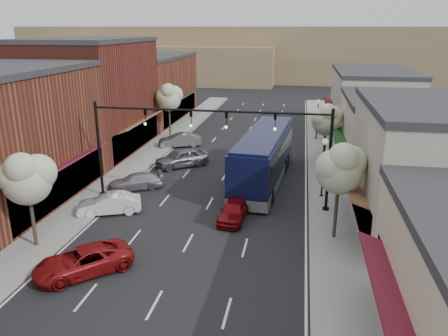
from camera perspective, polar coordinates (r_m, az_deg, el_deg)
The scene contains 28 objects.
ground at distance 23.93m, azimuth -5.94°, elevation -11.89°, with size 160.00×160.00×0.00m, color black.
sidewalk_left at distance 42.67m, azimuth -10.06°, elevation 1.61°, with size 2.80×73.00×0.15m, color gray.
sidewalk_right at distance 40.24m, azimuth 13.06°, elevation 0.41°, with size 2.80×73.00×0.15m, color gray.
curb_left at distance 42.22m, azimuth -8.27°, elevation 1.52°, with size 0.25×73.00×0.17m, color gray.
curb_right at distance 40.18m, azimuth 11.07°, elevation 0.52°, with size 0.25×73.00×0.17m, color gray.
bldg_left_midnear at distance 33.65m, azimuth -27.25°, elevation 3.55°, with size 10.14×14.10×9.40m.
bldg_left_midfar at distance 45.21m, azimuth -16.84°, elevation 8.95°, with size 10.14×14.10×10.90m.
bldg_left_far at distance 59.94m, azimuth -9.87°, elevation 10.28°, with size 10.14×18.10×8.40m.
bldg_right_midnear at distance 28.17m, azimuth 25.52°, elevation -0.28°, with size 9.14×12.10×7.90m.
bldg_right_midfar at distance 39.64m, azimuth 21.08°, elevation 4.04°, with size 9.14×12.10×6.40m.
bldg_right_far at distance 53.11m, azimuth 18.51°, elevation 8.12°, with size 9.14×16.10×7.40m.
hill_far at distance 110.22m, azimuth 7.20°, elevation 14.74°, with size 120.00×30.00×12.00m, color #7A6647.
hill_near at distance 102.99m, azimuth -7.66°, elevation 13.39°, with size 50.00×20.00×8.00m, color #7A6647.
signal_mast_right at distance 28.82m, azimuth 9.02°, elevation 3.16°, with size 8.22×0.46×7.00m.
signal_mast_left at distance 31.08m, azimuth -12.20°, elevation 4.05°, with size 8.22×0.46×7.00m.
tree_right_near at distance 25.08m, azimuth 14.99°, elevation 0.11°, with size 2.85×2.65×5.95m.
tree_right_far at distance 40.68m, azimuth 13.29°, elevation 6.29°, with size 2.85×2.65×5.43m.
tree_left_near at distance 25.60m, azimuth -24.36°, elevation -1.09°, with size 2.85×2.65×5.69m.
tree_left_far at distance 48.56m, azimuth -7.19°, elevation 9.19°, with size 2.85×2.65×6.13m.
lamp_post_near at distance 31.71m, azimuth 12.94°, elevation 1.24°, with size 0.44×0.44×4.44m.
lamp_post_far at distance 48.75m, azimuth 12.13°, elevation 7.06°, with size 0.44×0.44×4.44m.
coach_bus at distance 34.62m, azimuth 5.26°, elevation 1.51°, with size 4.03×13.63×4.10m.
red_hatchback at distance 28.13m, azimuth 1.30°, elevation -5.54°, with size 1.56×3.88×1.32m, color maroon.
parked_car_a at distance 23.47m, azimuth -17.92°, elevation -11.49°, with size 2.24×4.86×1.35m, color maroon.
parked_car_b at distance 30.03m, azimuth -14.75°, elevation -4.56°, with size 1.44×4.13×1.36m, color white.
parked_car_c at distance 34.08m, azimuth -11.51°, elevation -1.74°, with size 1.70×4.18×1.21m, color #9C9BA1.
parked_car_d at distance 38.87m, azimuth -5.55°, elevation 1.32°, with size 1.91×4.76×1.62m, color #5A5D62.
parked_car_e at distance 45.50m, azimuth -5.79°, elevation 3.64°, with size 1.50×4.29×1.41m, color gray.
Camera 1 is at (6.01, -19.90, 11.86)m, focal length 35.00 mm.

